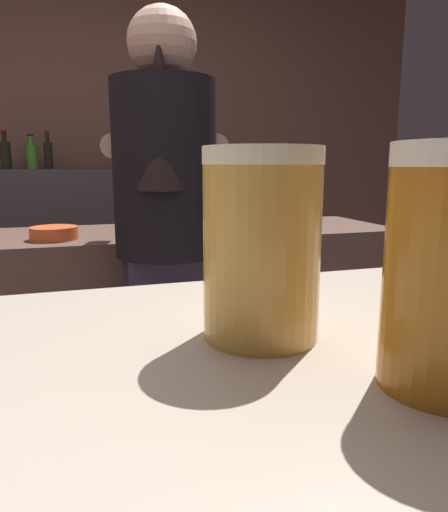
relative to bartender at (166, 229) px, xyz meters
name	(u,v)px	position (x,y,z in m)	size (l,w,h in m)	color
wall_back	(70,138)	(-0.31, 1.91, 0.39)	(5.20, 0.10, 2.70)	brown
prep_counter	(160,328)	(0.04, 0.46, -0.51)	(2.10, 0.60, 0.89)	brown
back_shelf	(81,257)	(-0.29, 1.63, -0.38)	(0.91, 0.36, 1.14)	#3C393A
bartender	(166,229)	(0.00, 0.00, 0.00)	(0.49, 0.55, 1.65)	#2F2439
knife_block	(287,204)	(0.62, 0.38, 0.04)	(0.10, 0.08, 0.29)	#95593C
mixing_bowl	(54,233)	(-0.37, 0.34, -0.04)	(0.18, 0.18, 0.05)	#D35429
chefs_knife	(214,229)	(0.28, 0.41, -0.06)	(0.24, 0.03, 0.01)	silver
pint_glass_far	(262,245)	(-0.15, -1.24, 0.15)	(0.08, 0.08, 0.14)	gold
bottle_hot_sauce	(5,154)	(-0.68, 1.59, 0.28)	(0.06, 0.06, 0.24)	black
bottle_soy	(48,154)	(-0.45, 1.67, 0.28)	(0.05, 0.05, 0.24)	black
bottle_vinegar	(32,156)	(-0.55, 1.71, 0.27)	(0.07, 0.07, 0.22)	#498C29
bottle_olive_oil	(122,154)	(0.00, 1.55, 0.28)	(0.05, 0.05, 0.24)	#488B30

